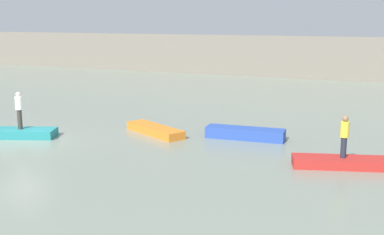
{
  "coord_description": "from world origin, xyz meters",
  "views": [
    {
      "loc": [
        15.78,
        -16.4,
        5.54
      ],
      "look_at": [
        6.81,
        3.94,
        0.99
      ],
      "focal_mm": 45.08,
      "sensor_mm": 36.0,
      "label": 1
    }
  ],
  "objects_px": {
    "rowboat_orange": "(155,130)",
    "person_yellow_shirt": "(344,134)",
    "person_white_shirt": "(19,109)",
    "rowboat_teal": "(21,133)",
    "rowboat_blue": "(245,133)",
    "rowboat_red": "(343,162)"
  },
  "relations": [
    {
      "from": "rowboat_red",
      "to": "person_white_shirt",
      "type": "distance_m",
      "value": 14.78
    },
    {
      "from": "rowboat_teal",
      "to": "rowboat_blue",
      "type": "height_order",
      "value": "rowboat_blue"
    },
    {
      "from": "rowboat_orange",
      "to": "person_yellow_shirt",
      "type": "bearing_deg",
      "value": 15.08
    },
    {
      "from": "rowboat_blue",
      "to": "person_yellow_shirt",
      "type": "height_order",
      "value": "person_yellow_shirt"
    },
    {
      "from": "rowboat_teal",
      "to": "person_white_shirt",
      "type": "xyz_separation_m",
      "value": [
        -0.0,
        0.0,
        1.19
      ]
    },
    {
      "from": "rowboat_teal",
      "to": "person_yellow_shirt",
      "type": "bearing_deg",
      "value": -16.54
    },
    {
      "from": "person_yellow_shirt",
      "to": "rowboat_orange",
      "type": "bearing_deg",
      "value": 168.0
    },
    {
      "from": "rowboat_orange",
      "to": "person_yellow_shirt",
      "type": "height_order",
      "value": "person_yellow_shirt"
    },
    {
      "from": "person_white_shirt",
      "to": "rowboat_orange",
      "type": "bearing_deg",
      "value": 29.73
    },
    {
      "from": "rowboat_blue",
      "to": "rowboat_orange",
      "type": "bearing_deg",
      "value": -174.29
    },
    {
      "from": "rowboat_teal",
      "to": "person_white_shirt",
      "type": "relative_size",
      "value": 1.84
    },
    {
      "from": "rowboat_blue",
      "to": "person_white_shirt",
      "type": "height_order",
      "value": "person_white_shirt"
    },
    {
      "from": "rowboat_teal",
      "to": "person_yellow_shirt",
      "type": "relative_size",
      "value": 2.01
    },
    {
      "from": "rowboat_red",
      "to": "person_white_shirt",
      "type": "bearing_deg",
      "value": 167.42
    },
    {
      "from": "person_white_shirt",
      "to": "person_yellow_shirt",
      "type": "bearing_deg",
      "value": 4.82
    },
    {
      "from": "person_yellow_shirt",
      "to": "rowboat_teal",
      "type": "bearing_deg",
      "value": -175.18
    },
    {
      "from": "person_yellow_shirt",
      "to": "person_white_shirt",
      "type": "distance_m",
      "value": 14.73
    },
    {
      "from": "rowboat_orange",
      "to": "rowboat_blue",
      "type": "distance_m",
      "value": 4.44
    },
    {
      "from": "person_yellow_shirt",
      "to": "person_white_shirt",
      "type": "height_order",
      "value": "person_white_shirt"
    },
    {
      "from": "rowboat_blue",
      "to": "person_yellow_shirt",
      "type": "bearing_deg",
      "value": -35.1
    },
    {
      "from": "rowboat_red",
      "to": "person_yellow_shirt",
      "type": "height_order",
      "value": "person_yellow_shirt"
    },
    {
      "from": "rowboat_orange",
      "to": "rowboat_red",
      "type": "xyz_separation_m",
      "value": [
        9.12,
        -1.94,
        -0.0
      ]
    }
  ]
}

